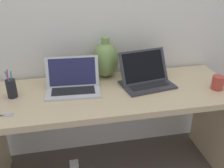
{
  "coord_description": "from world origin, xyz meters",
  "views": [
    {
      "loc": [
        -0.29,
        -1.44,
        1.47
      ],
      "look_at": [
        0.0,
        0.0,
        0.75
      ],
      "focal_mm": 40.1,
      "sensor_mm": 36.0,
      "label": 1
    }
  ],
  "objects_px": {
    "laptop_right": "(145,76)",
    "power_brick": "(74,164)",
    "laptop_left": "(73,82)",
    "green_vase": "(105,60)",
    "coffee_mug": "(218,83)",
    "pen_cup": "(11,88)"
  },
  "relations": [
    {
      "from": "green_vase",
      "to": "pen_cup",
      "type": "relative_size",
      "value": 1.6
    },
    {
      "from": "coffee_mug",
      "to": "pen_cup",
      "type": "height_order",
      "value": "pen_cup"
    },
    {
      "from": "power_brick",
      "to": "pen_cup",
      "type": "bearing_deg",
      "value": -169.25
    },
    {
      "from": "laptop_left",
      "to": "coffee_mug",
      "type": "bearing_deg",
      "value": -10.41
    },
    {
      "from": "coffee_mug",
      "to": "power_brick",
      "type": "relative_size",
      "value": 1.67
    },
    {
      "from": "green_vase",
      "to": "laptop_left",
      "type": "bearing_deg",
      "value": -144.33
    },
    {
      "from": "green_vase",
      "to": "pen_cup",
      "type": "height_order",
      "value": "green_vase"
    },
    {
      "from": "green_vase",
      "to": "power_brick",
      "type": "height_order",
      "value": "green_vase"
    },
    {
      "from": "green_vase",
      "to": "coffee_mug",
      "type": "xyz_separation_m",
      "value": [
        0.7,
        -0.35,
        -0.09
      ]
    },
    {
      "from": "laptop_left",
      "to": "pen_cup",
      "type": "xyz_separation_m",
      "value": [
        -0.38,
        -0.02,
        0.0
      ]
    },
    {
      "from": "laptop_left",
      "to": "coffee_mug",
      "type": "distance_m",
      "value": 0.96
    },
    {
      "from": "coffee_mug",
      "to": "pen_cup",
      "type": "distance_m",
      "value": 1.34
    },
    {
      "from": "pen_cup",
      "to": "power_brick",
      "type": "xyz_separation_m",
      "value": [
        0.34,
        0.06,
        -0.75
      ]
    },
    {
      "from": "laptop_right",
      "to": "coffee_mug",
      "type": "relative_size",
      "value": 3.24
    },
    {
      "from": "laptop_right",
      "to": "pen_cup",
      "type": "bearing_deg",
      "value": -178.93
    },
    {
      "from": "laptop_left",
      "to": "laptop_right",
      "type": "distance_m",
      "value": 0.5
    },
    {
      "from": "laptop_left",
      "to": "green_vase",
      "type": "bearing_deg",
      "value": 35.67
    },
    {
      "from": "laptop_right",
      "to": "power_brick",
      "type": "distance_m",
      "value": 0.92
    },
    {
      "from": "coffee_mug",
      "to": "laptop_right",
      "type": "bearing_deg",
      "value": 159.63
    },
    {
      "from": "laptop_left",
      "to": "power_brick",
      "type": "relative_size",
      "value": 5.12
    },
    {
      "from": "coffee_mug",
      "to": "green_vase",
      "type": "bearing_deg",
      "value": 153.15
    },
    {
      "from": "coffee_mug",
      "to": "pen_cup",
      "type": "xyz_separation_m",
      "value": [
        -1.33,
        0.15,
        0.02
      ]
    }
  ]
}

